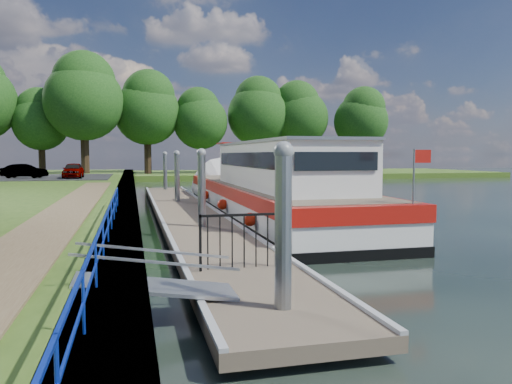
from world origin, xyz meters
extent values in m
plane|color=black|center=(0.00, 0.00, 0.00)|extent=(160.00, 160.00, 0.00)
cube|color=#473D2D|center=(-2.55, 15.00, 0.39)|extent=(1.10, 90.00, 0.78)
cube|color=#314E16|center=(12.00, 52.00, 0.30)|extent=(60.00, 18.00, 0.60)
cube|color=brown|center=(-4.40, 8.00, 0.80)|extent=(1.60, 40.00, 0.05)
cube|color=black|center=(-11.00, 38.00, 0.81)|extent=(14.00, 12.00, 0.06)
cube|color=#0C2DBF|center=(-2.75, 3.00, 1.48)|extent=(0.04, 18.00, 0.04)
cube|color=#0C2DBF|center=(-2.75, 3.00, 1.12)|extent=(0.03, 18.00, 0.03)
cylinder|color=#0C2DBF|center=(-2.75, -4.00, 1.14)|extent=(0.04, 0.04, 0.72)
cylinder|color=#0C2DBF|center=(-2.75, -2.00, 1.14)|extent=(0.04, 0.04, 0.72)
cylinder|color=#0C2DBF|center=(-2.75, 0.00, 1.14)|extent=(0.04, 0.04, 0.72)
cylinder|color=#0C2DBF|center=(-2.75, 2.00, 1.14)|extent=(0.04, 0.04, 0.72)
cylinder|color=#0C2DBF|center=(-2.75, 4.00, 1.14)|extent=(0.04, 0.04, 0.72)
cylinder|color=#0C2DBF|center=(-2.75, 6.00, 1.14)|extent=(0.04, 0.04, 0.72)
cylinder|color=#0C2DBF|center=(-2.75, 8.00, 1.14)|extent=(0.04, 0.04, 0.72)
cylinder|color=#0C2DBF|center=(-2.75, 10.00, 1.14)|extent=(0.04, 0.04, 0.72)
cylinder|color=#0C2DBF|center=(-2.75, 12.00, 1.14)|extent=(0.04, 0.04, 0.72)
cube|color=brown|center=(0.00, 13.00, 0.28)|extent=(2.50, 30.00, 0.24)
cube|color=#9EA0A3|center=(0.00, 1.00, 0.05)|extent=(2.30, 5.00, 0.30)
cube|color=#9EA0A3|center=(0.00, 9.00, 0.05)|extent=(2.30, 5.00, 0.30)
cube|color=#9EA0A3|center=(0.00, 17.00, 0.05)|extent=(2.30, 5.00, 0.30)
cube|color=#9EA0A3|center=(0.00, 25.00, 0.05)|extent=(2.30, 5.00, 0.30)
cube|color=#9EA0A3|center=(1.19, 13.00, 0.43)|extent=(0.12, 30.00, 0.06)
cube|color=#9EA0A3|center=(-1.19, 13.00, 0.43)|extent=(0.12, 30.00, 0.06)
cylinder|color=gray|center=(0.00, -0.50, 1.10)|extent=(0.26, 0.26, 3.40)
sphere|color=gray|center=(0.00, -0.50, 2.80)|extent=(0.30, 0.30, 0.30)
cylinder|color=gray|center=(0.00, 8.50, 1.10)|extent=(0.26, 0.26, 3.40)
sphere|color=gray|center=(0.00, 8.50, 2.80)|extent=(0.30, 0.30, 0.30)
cylinder|color=gray|center=(0.00, 17.50, 1.10)|extent=(0.26, 0.26, 3.40)
sphere|color=gray|center=(0.00, 17.50, 2.80)|extent=(0.30, 0.30, 0.30)
cylinder|color=gray|center=(0.00, 26.50, 1.10)|extent=(0.26, 0.26, 3.40)
sphere|color=gray|center=(0.00, 26.50, 2.80)|extent=(0.30, 0.30, 0.30)
cube|color=#A5A8AD|center=(-1.85, 0.50, 0.60)|extent=(2.58, 1.00, 0.43)
cube|color=#A5A8AD|center=(-1.85, 0.02, 1.10)|extent=(2.58, 0.04, 0.41)
cube|color=#A5A8AD|center=(-1.85, 0.98, 1.10)|extent=(2.58, 0.04, 0.41)
cube|color=black|center=(-0.90, 2.20, 0.98)|extent=(0.05, 0.05, 1.15)
cube|color=black|center=(0.90, 2.20, 0.98)|extent=(0.05, 0.05, 1.15)
cube|color=black|center=(0.00, 2.20, 1.52)|extent=(1.85, 0.05, 0.05)
cube|color=black|center=(-0.75, 2.20, 0.98)|extent=(0.02, 0.02, 1.10)
cube|color=black|center=(-0.50, 2.20, 0.98)|extent=(0.02, 0.02, 1.10)
cube|color=black|center=(-0.25, 2.20, 0.98)|extent=(0.02, 0.02, 1.10)
cube|color=black|center=(0.00, 2.20, 0.98)|extent=(0.02, 0.02, 1.10)
cube|color=black|center=(0.25, 2.20, 0.98)|extent=(0.02, 0.02, 1.10)
cube|color=black|center=(0.50, 2.20, 0.98)|extent=(0.02, 0.02, 1.10)
cube|color=black|center=(0.75, 2.20, 0.98)|extent=(0.02, 0.02, 1.10)
cube|color=black|center=(3.60, 13.92, 0.02)|extent=(4.00, 20.00, 0.55)
cube|color=silver|center=(3.60, 13.92, 0.62)|extent=(3.96, 19.90, 0.65)
cube|color=#A1110B|center=(3.60, 13.92, 1.18)|extent=(4.04, 20.00, 0.48)
cube|color=brown|center=(3.60, 13.92, 1.42)|extent=(3.68, 19.20, 0.04)
cone|color=silver|center=(3.60, 24.32, 0.55)|extent=(4.00, 1.50, 4.00)
cube|color=silver|center=(3.60, 11.42, 2.30)|extent=(3.00, 11.00, 1.75)
cube|color=gray|center=(3.60, 11.42, 3.22)|extent=(3.10, 11.20, 0.10)
cube|color=black|center=(2.08, 11.42, 2.55)|extent=(0.04, 10.00, 0.55)
cube|color=black|center=(5.12, 11.42, 2.55)|extent=(0.04, 10.00, 0.55)
cube|color=black|center=(3.60, 16.97, 2.55)|extent=(2.60, 0.04, 0.55)
cube|color=black|center=(3.60, 5.87, 2.55)|extent=(2.60, 0.04, 0.55)
cube|color=#A1110B|center=(3.60, 16.62, 3.30)|extent=(3.20, 1.60, 0.06)
cylinder|color=gray|center=(5.10, 4.22, 2.15)|extent=(0.05, 0.05, 1.50)
cube|color=#A1110B|center=(5.35, 4.22, 2.70)|extent=(0.50, 0.02, 0.35)
sphere|color=#FA2B0D|center=(1.48, 7.92, 0.65)|extent=(0.44, 0.44, 0.44)
sphere|color=#FA2B0D|center=(1.48, 12.92, 0.65)|extent=(0.44, 0.44, 0.44)
sphere|color=#FA2B0D|center=(1.48, 17.92, 0.65)|extent=(0.44, 0.44, 0.44)
imported|color=#594C47|center=(2.40, 7.39, 2.30)|extent=(0.41, 0.63, 1.72)
cylinder|color=#332316|center=(-11.50, 49.87, 2.15)|extent=(0.70, 0.70, 3.10)
sphere|color=#153911|center=(-11.50, 49.87, 6.11)|extent=(5.85, 5.85, 5.85)
sphere|color=#153911|center=(-11.67, 50.04, 7.57)|extent=(4.65, 4.65, 4.65)
cylinder|color=#332316|center=(-6.89, 47.36, 2.75)|extent=(0.84, 0.84, 4.29)
sphere|color=#153911|center=(-6.89, 47.36, 8.23)|extent=(8.10, 8.10, 8.10)
sphere|color=#153911|center=(-6.84, 47.51, 10.25)|extent=(6.44, 6.44, 6.44)
cylinder|color=#332316|center=(-0.41, 49.36, 2.52)|extent=(0.79, 0.79, 3.83)
sphere|color=#153911|center=(-0.41, 49.36, 7.42)|extent=(7.24, 7.24, 7.24)
sphere|color=#153911|center=(-0.22, 49.13, 9.23)|extent=(5.75, 5.75, 5.75)
cylinder|color=#332316|center=(5.49, 49.09, 2.23)|extent=(0.72, 0.72, 3.26)
sphere|color=#153911|center=(5.49, 49.09, 6.40)|extent=(6.16, 6.16, 6.16)
sphere|color=#153911|center=(5.30, 49.34, 7.93)|extent=(4.89, 4.89, 4.89)
cylinder|color=#332316|center=(12.25, 49.38, 2.49)|extent=(0.78, 0.78, 3.77)
sphere|color=#153911|center=(12.25, 49.38, 7.31)|extent=(7.13, 7.13, 7.13)
sphere|color=#153911|center=(12.38, 49.62, 9.09)|extent=(5.66, 5.66, 5.66)
cylinder|color=#332316|center=(17.42, 49.40, 2.42)|extent=(0.77, 0.77, 3.65)
sphere|color=#153911|center=(17.42, 49.40, 7.09)|extent=(6.89, 6.89, 6.89)
sphere|color=#153911|center=(17.07, 49.41, 8.81)|extent=(5.47, 5.47, 5.47)
cylinder|color=#332316|center=(24.52, 47.52, 2.30)|extent=(0.74, 0.74, 3.41)
sphere|color=#153911|center=(24.52, 47.52, 6.66)|extent=(6.43, 6.43, 6.43)
sphere|color=#153911|center=(24.75, 47.30, 8.26)|extent=(5.11, 5.11, 5.11)
imported|color=#999999|center=(-6.81, 35.29, 1.47)|extent=(1.50, 3.71, 1.26)
imported|color=#999999|center=(-10.63, 36.07, 1.41)|extent=(3.63, 1.84, 1.14)
camera|label=1|loc=(-2.21, -7.65, 2.75)|focal=35.00mm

